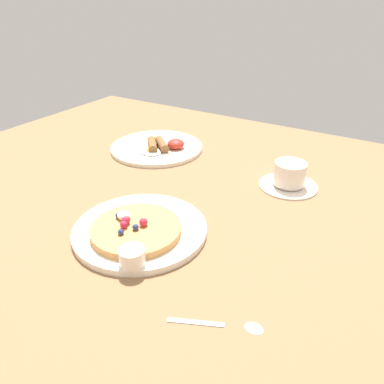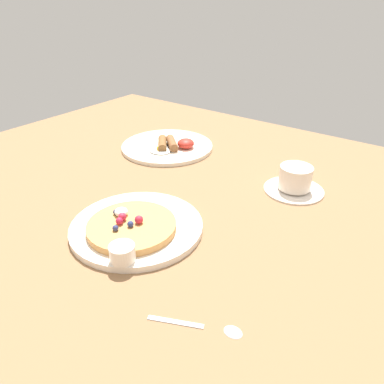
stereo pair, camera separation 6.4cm
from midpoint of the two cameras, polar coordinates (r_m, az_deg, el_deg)
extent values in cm
cube|color=olive|center=(84.27, -5.16, -3.21)|extent=(154.84, 131.42, 3.00)
cylinder|color=white|center=(75.59, -10.19, -5.83)|extent=(26.67, 26.67, 1.33)
cylinder|color=tan|center=(73.40, -11.06, -5.75)|extent=(17.49, 17.49, 1.50)
sphere|color=#C52A40|center=(73.70, -12.58, -4.29)|extent=(1.66, 1.66, 1.66)
sphere|color=navy|center=(71.32, -13.69, -5.92)|extent=(1.16, 1.16, 1.16)
sphere|color=red|center=(72.47, -9.99, -4.63)|extent=(1.65, 1.65, 1.65)
sphere|color=navy|center=(75.86, -13.61, -3.59)|extent=(1.19, 1.19, 1.19)
sphere|color=navy|center=(71.71, -11.22, -5.37)|extent=(1.23, 1.23, 1.23)
sphere|color=#C22240|center=(72.68, -12.94, -4.95)|extent=(1.46, 1.46, 1.46)
ellipsoid|color=white|center=(75.34, -12.82, -3.55)|extent=(2.68, 2.68, 1.61)
cylinder|color=white|center=(65.67, -12.00, -9.75)|extent=(4.55, 4.55, 3.04)
cylinder|color=#561A03|center=(65.29, -12.05, -9.33)|extent=(3.73, 3.73, 0.36)
cylinder|color=white|center=(113.74, -7.05, 6.75)|extent=(27.44, 27.44, 1.14)
cylinder|color=brown|center=(111.27, -6.31, 7.29)|extent=(7.93, 7.51, 2.48)
cylinder|color=brown|center=(111.17, -7.78, 7.17)|extent=(7.37, 8.05, 2.48)
ellipsoid|color=white|center=(108.71, -8.08, 6.10)|extent=(6.70, 5.69, 0.60)
sphere|color=yellow|center=(108.52, -8.09, 6.34)|extent=(2.00, 2.00, 2.00)
ellipsoid|color=red|center=(110.70, -4.17, 7.34)|extent=(4.98, 4.98, 2.74)
cylinder|color=white|center=(93.66, 12.63, 1.04)|extent=(14.21, 14.21, 0.84)
cylinder|color=white|center=(92.26, 12.84, 2.77)|extent=(7.70, 7.70, 5.50)
torus|color=white|center=(96.54, 12.84, 4.17)|extent=(2.11, 3.91, 3.88)
cylinder|color=#93715E|center=(91.51, 12.96, 3.76)|extent=(6.54, 6.54, 0.44)
cube|color=silver|center=(57.72, -2.84, -19.39)|extent=(8.07, 4.22, 0.30)
ellipsoid|color=silver|center=(57.14, 6.12, -19.99)|extent=(2.86, 2.20, 0.60)
camera|label=1|loc=(0.03, -92.28, -1.26)|focal=34.81mm
camera|label=2|loc=(0.03, 87.72, 1.26)|focal=34.81mm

